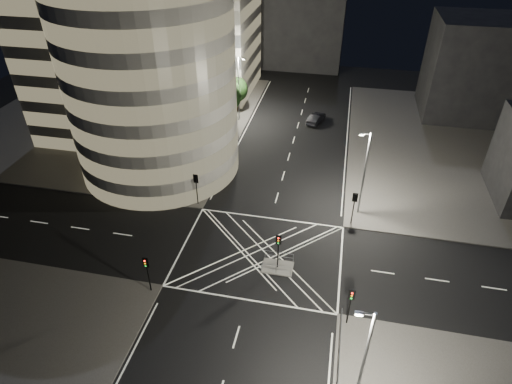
% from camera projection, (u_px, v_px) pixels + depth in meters
% --- Properties ---
extents(ground, '(120.00, 120.00, 0.00)m').
position_uv_depth(ground, '(260.00, 254.00, 43.06)').
color(ground, black).
rests_on(ground, ground).
extents(sidewalk_far_left, '(42.00, 42.00, 0.15)m').
position_uv_depth(sidewalk_far_left, '(119.00, 117.00, 69.58)').
color(sidewalk_far_left, '#4A4845').
rests_on(sidewalk_far_left, ground).
extents(sidewalk_far_right, '(42.00, 42.00, 0.15)m').
position_uv_depth(sidewalk_far_right, '(501.00, 153.00, 59.80)').
color(sidewalk_far_right, '#4A4845').
rests_on(sidewalk_far_right, ground).
extents(central_island, '(3.00, 2.00, 0.15)m').
position_uv_depth(central_island, '(277.00, 267.00, 41.48)').
color(central_island, slate).
rests_on(central_island, ground).
extents(office_tower_curved, '(30.00, 29.00, 27.20)m').
position_uv_depth(office_tower_curved, '(130.00, 59.00, 54.36)').
color(office_tower_curved, gray).
rests_on(office_tower_curved, sidewalk_far_left).
extents(office_block_rear, '(24.00, 16.00, 22.00)m').
position_uv_depth(office_block_rear, '(184.00, 25.00, 74.10)').
color(office_block_rear, gray).
rests_on(office_block_rear, sidewalk_far_left).
extents(building_right_far, '(14.00, 12.00, 15.00)m').
position_uv_depth(building_right_far, '(475.00, 68.00, 66.41)').
color(building_right_far, black).
rests_on(building_right_far, sidewalk_far_right).
extents(building_far_end, '(18.00, 8.00, 18.00)m').
position_uv_depth(building_far_end, '(298.00, 21.00, 85.14)').
color(building_far_end, black).
rests_on(building_far_end, ground).
extents(tree_a, '(3.86, 3.86, 6.24)m').
position_uv_depth(tree_a, '(187.00, 163.00, 49.68)').
color(tree_a, black).
rests_on(tree_a, sidewalk_far_left).
extents(tree_b, '(4.70, 4.70, 7.75)m').
position_uv_depth(tree_b, '(203.00, 132.00, 53.90)').
color(tree_b, black).
rests_on(tree_b, sidewalk_far_left).
extents(tree_c, '(3.59, 3.59, 6.40)m').
position_uv_depth(tree_c, '(216.00, 117.00, 59.13)').
color(tree_c, black).
rests_on(tree_c, sidewalk_far_left).
extents(tree_d, '(4.27, 4.27, 7.57)m').
position_uv_depth(tree_d, '(227.00, 96.00, 63.50)').
color(tree_d, black).
rests_on(tree_d, sidewalk_far_left).
extents(tree_e, '(3.47, 3.47, 5.76)m').
position_uv_depth(tree_e, '(237.00, 89.00, 69.09)').
color(tree_e, black).
rests_on(tree_e, sidewalk_far_left).
extents(traffic_signal_fl, '(0.55, 0.22, 4.00)m').
position_uv_depth(traffic_signal_fl, '(196.00, 184.00, 48.34)').
color(traffic_signal_fl, black).
rests_on(traffic_signal_fl, sidewalk_far_left).
extents(traffic_signal_nl, '(0.55, 0.22, 4.00)m').
position_uv_depth(traffic_signal_nl, '(147.00, 268.00, 37.42)').
color(traffic_signal_nl, black).
rests_on(traffic_signal_nl, sidewalk_near_left).
extents(traffic_signal_fr, '(0.55, 0.22, 4.00)m').
position_uv_depth(traffic_signal_fr, '(354.00, 203.00, 45.37)').
color(traffic_signal_fr, black).
rests_on(traffic_signal_fr, sidewalk_far_right).
extents(traffic_signal_nr, '(0.55, 0.22, 4.00)m').
position_uv_depth(traffic_signal_nr, '(351.00, 300.00, 34.45)').
color(traffic_signal_nr, black).
rests_on(traffic_signal_nr, sidewalk_near_right).
extents(traffic_signal_island, '(0.55, 0.22, 4.00)m').
position_uv_depth(traffic_signal_island, '(278.00, 245.00, 39.85)').
color(traffic_signal_island, black).
rests_on(traffic_signal_island, central_island).
extents(street_lamp_left_near, '(1.25, 0.25, 10.00)m').
position_uv_depth(street_lamp_left_near, '(203.00, 141.00, 51.12)').
color(street_lamp_left_near, slate).
rests_on(street_lamp_left_near, sidewalk_far_left).
extents(street_lamp_left_far, '(1.25, 0.25, 10.00)m').
position_uv_depth(street_lamp_left_far, '(239.00, 87.00, 65.56)').
color(street_lamp_left_far, slate).
rests_on(street_lamp_left_far, sidewalk_far_left).
extents(street_lamp_right_far, '(1.25, 0.25, 10.00)m').
position_uv_depth(street_lamp_right_far, '(364.00, 172.00, 45.53)').
color(street_lamp_right_far, slate).
rests_on(street_lamp_right_far, sidewalk_far_right).
extents(street_lamp_right_near, '(1.25, 0.25, 10.00)m').
position_uv_depth(street_lamp_right_near, '(363.00, 361.00, 27.07)').
color(street_lamp_right_near, slate).
rests_on(street_lamp_right_near, sidewalk_near_right).
extents(railing_near_right, '(0.06, 11.70, 1.10)m').
position_uv_depth(railing_near_right, '(338.00, 375.00, 31.51)').
color(railing_near_right, slate).
rests_on(railing_near_right, sidewalk_near_right).
extents(railing_island_south, '(2.80, 0.06, 1.10)m').
position_uv_depth(railing_island_south, '(276.00, 269.00, 40.40)').
color(railing_island_south, slate).
rests_on(railing_island_south, central_island).
extents(railing_island_north, '(2.80, 0.06, 1.10)m').
position_uv_depth(railing_island_north, '(279.00, 256.00, 41.84)').
color(railing_island_north, slate).
rests_on(railing_island_north, central_island).
extents(sedan, '(2.85, 4.83, 1.50)m').
position_uv_depth(sedan, '(316.00, 118.00, 67.52)').
color(sedan, black).
rests_on(sedan, ground).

